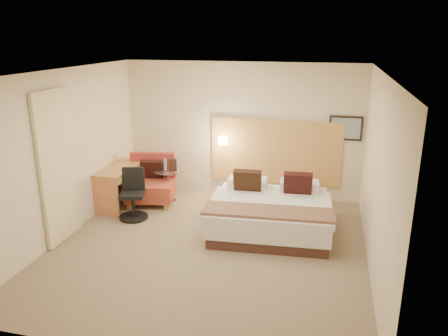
% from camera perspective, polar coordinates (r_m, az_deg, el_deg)
% --- Properties ---
extents(floor, '(4.80, 5.00, 0.02)m').
position_cam_1_polar(floor, '(6.98, -2.03, -10.38)').
color(floor, '#7C6A53').
rests_on(floor, ground).
extents(ceiling, '(4.80, 5.00, 0.02)m').
position_cam_1_polar(ceiling, '(6.21, -2.30, 12.47)').
color(ceiling, white).
rests_on(ceiling, floor).
extents(wall_back, '(4.80, 0.02, 2.70)m').
position_cam_1_polar(wall_back, '(8.83, 2.29, 4.96)').
color(wall_back, beige).
rests_on(wall_back, floor).
extents(wall_front, '(4.80, 0.02, 2.70)m').
position_cam_1_polar(wall_front, '(4.27, -11.46, -9.18)').
color(wall_front, beige).
rests_on(wall_front, floor).
extents(wall_left, '(0.02, 5.00, 2.70)m').
position_cam_1_polar(wall_left, '(7.47, -20.25, 1.61)').
color(wall_left, beige).
rests_on(wall_left, floor).
extents(wall_right, '(0.02, 5.00, 2.70)m').
position_cam_1_polar(wall_right, '(6.28, 19.54, -1.17)').
color(wall_right, beige).
rests_on(wall_right, floor).
extents(headboard_panel, '(2.60, 0.04, 1.30)m').
position_cam_1_polar(headboard_panel, '(8.78, 6.69, 2.09)').
color(headboard_panel, tan).
rests_on(headboard_panel, wall_back).
extents(art_frame, '(0.62, 0.03, 0.47)m').
position_cam_1_polar(art_frame, '(8.61, 15.61, 5.04)').
color(art_frame, black).
rests_on(art_frame, wall_back).
extents(art_canvas, '(0.54, 0.01, 0.39)m').
position_cam_1_polar(art_canvas, '(8.59, 15.61, 5.01)').
color(art_canvas, '#758DA2').
rests_on(art_canvas, wall_back).
extents(lamp_arm, '(0.02, 0.12, 0.02)m').
position_cam_1_polar(lamp_arm, '(8.86, -0.06, 3.69)').
color(lamp_arm, silver).
rests_on(lamp_arm, wall_back).
extents(lamp_shade, '(0.15, 0.15, 0.15)m').
position_cam_1_polar(lamp_shade, '(8.81, -0.16, 3.61)').
color(lamp_shade, beige).
rests_on(lamp_shade, wall_back).
extents(curtain, '(0.06, 0.90, 2.42)m').
position_cam_1_polar(curtain, '(7.28, -20.89, 0.08)').
color(curtain, beige).
rests_on(curtain, wall_left).
extents(bottle_a, '(0.08, 0.08, 0.22)m').
position_cam_1_polar(bottle_a, '(8.73, -7.72, 0.47)').
color(bottle_a, '#89BBD4').
rests_on(bottle_a, side_table).
extents(menu_folder, '(0.15, 0.09, 0.25)m').
position_cam_1_polar(menu_folder, '(8.63, -6.67, 0.40)').
color(menu_folder, '#362116').
rests_on(menu_folder, side_table).
extents(bed, '(2.10, 2.06, 0.97)m').
position_cam_1_polar(bed, '(7.51, 6.10, -5.65)').
color(bed, '#412620').
rests_on(bed, floor).
extents(lounge_chair, '(1.03, 0.94, 0.94)m').
position_cam_1_polar(lounge_chair, '(8.74, -9.47, -2.04)').
color(lounge_chair, tan).
rests_on(lounge_chair, floor).
extents(side_table, '(0.67, 0.67, 0.62)m').
position_cam_1_polar(side_table, '(8.79, -7.29, -2.03)').
color(side_table, white).
rests_on(side_table, floor).
extents(desk, '(0.61, 1.26, 0.77)m').
position_cam_1_polar(desk, '(8.62, -13.29, -0.91)').
color(desk, '#AD7C43').
rests_on(desk, floor).
extents(desk_chair, '(0.62, 0.62, 0.91)m').
position_cam_1_polar(desk_chair, '(8.05, -11.77, -3.88)').
color(desk_chair, black).
rests_on(desk_chair, floor).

